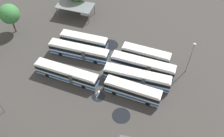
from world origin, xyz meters
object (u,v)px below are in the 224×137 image
at_px(bus_row0_slot3, 133,91).
at_px(bus_row1_slot0, 84,41).
at_px(bus_row0_slot0, 146,55).
at_px(bus_row0_slot1, 143,65).
at_px(bus_row1_slot1, 79,51).
at_px(lamp_post_by_building, 190,57).
at_px(tree_east_edge, 9,14).
at_px(bus_row0_slot2, 137,77).
at_px(bus_row1_slot3, 67,74).
at_px(maintenance_shelter, 75,6).

bearing_deg(bus_row0_slot3, bus_row1_slot0, -24.81).
xyz_separation_m(bus_row0_slot0, bus_row0_slot1, (-0.82, 3.47, 0.00)).
height_order(bus_row1_slot1, lamp_post_by_building, lamp_post_by_building).
bearing_deg(bus_row1_slot1, bus_row0_slot0, -155.31).
relative_size(bus_row0_slot3, tree_east_edge, 1.47).
bearing_deg(bus_row0_slot2, tree_east_edge, -0.04).
height_order(lamp_post_by_building, tree_east_edge, lamp_post_by_building).
bearing_deg(lamp_post_by_building, bus_row1_slot0, 9.36).
distance_m(bus_row0_slot1, bus_row1_slot1, 15.81).
distance_m(bus_row0_slot2, tree_east_edge, 36.75).
distance_m(bus_row0_slot3, lamp_post_by_building, 14.97).
distance_m(bus_row0_slot3, bus_row1_slot0, 19.39).
bearing_deg(bus_row0_slot2, bus_row1_slot3, 25.30).
height_order(bus_row0_slot2, lamp_post_by_building, lamp_post_by_building).
bearing_deg(tree_east_edge, maintenance_shelter, -126.29).
distance_m(bus_row0_slot0, maintenance_shelter, 26.00).
xyz_separation_m(bus_row0_slot0, bus_row0_slot2, (-1.15, 7.30, 0.00)).
height_order(bus_row0_slot3, tree_east_edge, tree_east_edge).
height_order(bus_row1_slot1, maintenance_shelter, maintenance_shelter).
xyz_separation_m(bus_row1_slot3, lamp_post_by_building, (-22.82, -15.25, 3.01)).
bearing_deg(bus_row0_slot3, bus_row0_slot0, -80.47).
bearing_deg(lamp_post_by_building, bus_row0_slot1, 27.73).
relative_size(bus_row0_slot2, lamp_post_by_building, 1.72).
distance_m(bus_row0_slot1, bus_row0_slot3, 7.70).
relative_size(maintenance_shelter, tree_east_edge, 1.34).
height_order(bus_row0_slot1, maintenance_shelter, maintenance_shelter).
relative_size(bus_row0_slot0, bus_row0_slot2, 0.79).
relative_size(bus_row0_slot1, bus_row0_slot3, 1.23).
bearing_deg(bus_row0_slot3, tree_east_edge, -5.86).
bearing_deg(maintenance_shelter, bus_row1_slot0, 133.60).
bearing_deg(lamp_post_by_building, bus_row0_slot3, 57.31).
bearing_deg(bus_row1_slot0, bus_row0_slot2, 165.60).
bearing_deg(tree_east_edge, lamp_post_by_building, -169.32).
height_order(bus_row1_slot0, bus_row1_slot3, same).
distance_m(bus_row0_slot3, bus_row1_slot3, 15.18).
relative_size(bus_row0_slot0, bus_row0_slot3, 0.97).
height_order(bus_row0_slot3, lamp_post_by_building, lamp_post_by_building).
bearing_deg(tree_east_edge, bus_row1_slot3, 163.24).
relative_size(bus_row0_slot2, bus_row0_slot3, 1.22).
bearing_deg(bus_row0_slot2, lamp_post_by_building, -135.30).
distance_m(bus_row1_slot0, tree_east_edge, 20.50).
bearing_deg(bus_row1_slot1, lamp_post_by_building, -161.92).
bearing_deg(maintenance_shelter, lamp_post_by_building, 170.92).
distance_m(bus_row0_slot1, tree_east_edge, 36.62).
bearing_deg(bus_row0_slot0, bus_row0_slot3, 99.53).
xyz_separation_m(bus_row1_slot1, maintenance_shelter, (10.40, -13.54, 1.53)).
xyz_separation_m(bus_row0_slot2, bus_row1_slot1, (15.80, -0.56, 0.00)).
relative_size(bus_row0_slot2, tree_east_edge, 1.80).
xyz_separation_m(bus_row0_slot1, tree_east_edge, (36.20, 3.80, 3.97)).
bearing_deg(bus_row0_slot1, maintenance_shelter, -21.67).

